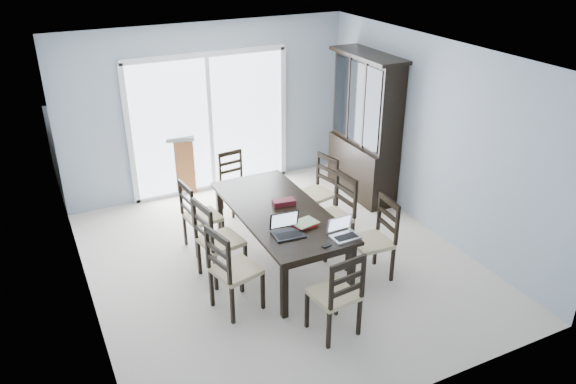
# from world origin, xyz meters

# --- Properties ---
(floor) EXTENTS (5.00, 5.00, 0.00)m
(floor) POSITION_xyz_m (0.00, 0.00, 0.00)
(floor) COLOR beige
(floor) RESTS_ON ground
(ceiling) EXTENTS (5.00, 5.00, 0.00)m
(ceiling) POSITION_xyz_m (0.00, 0.00, 2.60)
(ceiling) COLOR white
(ceiling) RESTS_ON back_wall
(back_wall) EXTENTS (4.50, 0.02, 2.60)m
(back_wall) POSITION_xyz_m (0.00, 2.50, 1.30)
(back_wall) COLOR #94A2B1
(back_wall) RESTS_ON floor
(wall_left) EXTENTS (0.02, 5.00, 2.60)m
(wall_left) POSITION_xyz_m (-2.25, 0.00, 1.30)
(wall_left) COLOR #94A2B1
(wall_left) RESTS_ON floor
(wall_right) EXTENTS (0.02, 5.00, 2.60)m
(wall_right) POSITION_xyz_m (2.25, 0.00, 1.30)
(wall_right) COLOR #94A2B1
(wall_right) RESTS_ON floor
(balcony) EXTENTS (4.50, 2.00, 0.10)m
(balcony) POSITION_xyz_m (0.00, 3.50, -0.05)
(balcony) COLOR gray
(balcony) RESTS_ON ground
(railing) EXTENTS (4.50, 0.06, 1.10)m
(railing) POSITION_xyz_m (0.00, 4.50, 0.55)
(railing) COLOR #99999E
(railing) RESTS_ON balcony
(dining_table) EXTENTS (1.00, 2.20, 0.75)m
(dining_table) POSITION_xyz_m (0.00, 0.00, 0.67)
(dining_table) COLOR black
(dining_table) RESTS_ON floor
(china_hutch) EXTENTS (0.50, 1.38, 2.20)m
(china_hutch) POSITION_xyz_m (2.02, 1.25, 1.07)
(china_hutch) COLOR black
(china_hutch) RESTS_ON floor
(sliding_door) EXTENTS (2.52, 0.05, 2.18)m
(sliding_door) POSITION_xyz_m (0.00, 2.48, 1.09)
(sliding_door) COLOR silver
(sliding_door) RESTS_ON floor
(chair_left_near) EXTENTS (0.55, 0.54, 1.19)m
(chair_left_near) POSITION_xyz_m (-0.91, -0.64, 0.63)
(chair_left_near) COLOR black
(chair_left_near) RESTS_ON floor
(chair_left_mid) EXTENTS (0.53, 0.52, 1.20)m
(chair_left_mid) POSITION_xyz_m (-0.85, 0.02, 0.63)
(chair_left_mid) COLOR black
(chair_left_mid) RESTS_ON floor
(chair_left_far) EXTENTS (0.47, 0.46, 1.10)m
(chair_left_far) POSITION_xyz_m (-0.82, 0.76, 0.58)
(chair_left_far) COLOR black
(chair_left_far) RESTS_ON floor
(chair_right_near) EXTENTS (0.47, 0.46, 1.16)m
(chair_right_near) POSITION_xyz_m (0.94, -0.75, 0.61)
(chair_right_near) COLOR black
(chair_right_near) RESTS_ON floor
(chair_right_mid) EXTENTS (0.49, 0.48, 1.19)m
(chair_right_mid) POSITION_xyz_m (0.81, -0.03, 0.63)
(chair_right_mid) COLOR black
(chair_right_mid) RESTS_ON floor
(chair_right_far) EXTENTS (0.52, 0.51, 1.14)m
(chair_right_far) POSITION_xyz_m (0.97, 0.70, 0.60)
(chair_right_far) COLOR black
(chair_right_far) RESTS_ON floor
(chair_end_near) EXTENTS (0.47, 0.48, 1.14)m
(chair_end_near) POSITION_xyz_m (-0.06, -1.53, 0.60)
(chair_end_near) COLOR black
(chair_end_near) RESTS_ON floor
(chair_end_far) EXTENTS (0.43, 0.44, 1.02)m
(chair_end_far) POSITION_xyz_m (0.04, 1.64, 0.54)
(chair_end_far) COLOR black
(chair_end_far) RESTS_ON floor
(laptop_dark) EXTENTS (0.36, 0.27, 0.23)m
(laptop_dark) POSITION_xyz_m (-0.17, -0.61, 0.81)
(laptop_dark) COLOR black
(laptop_dark) RESTS_ON dining_table
(laptop_silver) EXTENTS (0.32, 0.23, 0.21)m
(laptop_silver) POSITION_xyz_m (0.37, -0.92, 0.80)
(laptop_silver) COLOR #BCBCBF
(laptop_silver) RESTS_ON dining_table
(book_stack) EXTENTS (0.31, 0.26, 0.05)m
(book_stack) POSITION_xyz_m (0.09, -0.49, 0.77)
(book_stack) COLOR maroon
(book_stack) RESTS_ON dining_table
(cell_phone) EXTENTS (0.11, 0.07, 0.01)m
(cell_phone) POSITION_xyz_m (0.09, -0.99, 0.76)
(cell_phone) COLOR black
(cell_phone) RESTS_ON dining_table
(game_box) EXTENTS (0.29, 0.17, 0.07)m
(game_box) POSITION_xyz_m (0.10, 0.09, 0.78)
(game_box) COLOR #501015
(game_box) RESTS_ON dining_table
(hot_tub) EXTENTS (2.13, 1.98, 0.94)m
(hot_tub) POSITION_xyz_m (-0.99, 3.36, 0.47)
(hot_tub) COLOR brown
(hot_tub) RESTS_ON balcony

